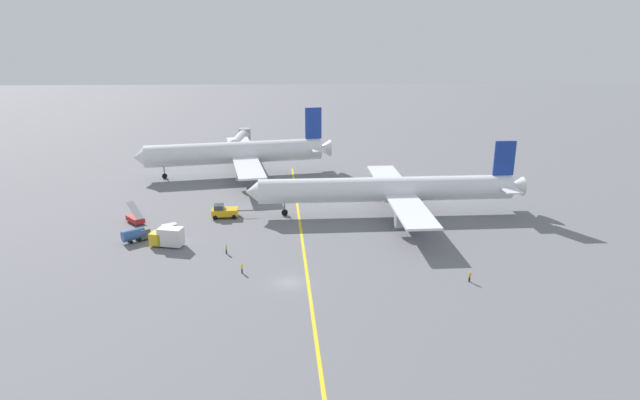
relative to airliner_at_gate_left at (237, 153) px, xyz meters
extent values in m
plane|color=slate|center=(14.50, -64.51, -5.83)|extent=(600.00, 600.00, 0.00)
cube|color=yellow|center=(17.04, -54.51, -5.83)|extent=(5.68, 119.91, 0.01)
cylinder|color=silver|center=(-0.45, -0.08, 0.10)|extent=(46.01, 13.62, 5.64)
cone|color=silver|center=(-24.13, -4.32, 0.10)|extent=(3.67, 5.61, 5.19)
cone|color=silver|center=(23.04, 4.13, 0.10)|extent=(4.34, 5.08, 4.52)
cube|color=silver|center=(1.80, 0.32, -0.75)|extent=(14.81, 48.65, 0.44)
cube|color=silver|center=(20.58, 3.69, 0.67)|extent=(5.44, 13.36, 0.28)
cube|color=#193899|center=(20.29, 3.63, 7.08)|extent=(4.39, 1.13, 8.31)
cylinder|color=#999EA3|center=(-1.57, 13.45, -2.55)|extent=(4.59, 3.30, 2.60)
cylinder|color=#999EA3|center=(3.20, -13.16, -2.55)|extent=(4.59, 3.30, 2.60)
cylinder|color=slate|center=(3.39, -2.85, -3.81)|extent=(0.28, 0.28, 2.74)
cylinder|color=black|center=(3.39, -2.85, -5.18)|extent=(1.38, 0.77, 1.30)
cylinder|color=slate|center=(2.19, 3.85, -3.81)|extent=(0.28, 0.28, 2.74)
cylinder|color=black|center=(2.19, 3.85, -5.18)|extent=(1.38, 0.77, 1.30)
cylinder|color=slate|center=(-18.45, -3.31, -3.81)|extent=(0.28, 0.28, 2.74)
cylinder|color=black|center=(-18.45, -3.31, -5.18)|extent=(1.38, 0.77, 1.30)
cylinder|color=white|center=(34.32, -32.86, -0.55)|extent=(52.92, 6.60, 5.08)
cone|color=white|center=(6.74, -33.66, -0.55)|extent=(2.93, 4.75, 4.67)
cone|color=white|center=(61.71, -32.06, -0.55)|extent=(3.72, 4.16, 4.06)
cube|color=white|center=(36.96, -32.78, -1.31)|extent=(7.67, 43.96, 0.44)
cube|color=white|center=(59.21, -32.14, -0.04)|extent=(3.58, 13.09, 0.28)
cube|color=#193899|center=(58.91, -32.15, 5.63)|extent=(4.41, 0.49, 7.29)
cylinder|color=#999EA3|center=(35.61, -20.55, -3.11)|extent=(4.27, 2.72, 2.60)
cylinder|color=#999EA3|center=(36.32, -45.07, -3.11)|extent=(4.27, 2.72, 2.60)
cylinder|color=slate|center=(38.06, -36.15, -4.01)|extent=(0.28, 0.28, 2.35)
cylinder|color=black|center=(38.06, -36.15, -5.18)|extent=(1.32, 0.59, 1.30)
cylinder|color=slate|center=(37.86, -29.35, -4.01)|extent=(0.28, 0.28, 2.35)
cylinder|color=black|center=(37.86, -29.35, -5.18)|extent=(1.32, 0.59, 1.30)
cylinder|color=slate|center=(13.21, -33.47, -4.01)|extent=(0.28, 0.28, 2.35)
cylinder|color=black|center=(13.21, -33.47, -5.18)|extent=(1.32, 0.59, 1.30)
cube|color=gold|center=(0.94, -33.95, -4.70)|extent=(5.42, 3.22, 1.37)
cube|color=#333D47|center=(-0.21, -34.02, -3.56)|extent=(2.02, 2.44, 0.90)
cylinder|color=#4C4C51|center=(5.17, -33.71, -4.56)|extent=(3.21, 0.38, 0.20)
sphere|color=orange|center=(-0.21, -34.02, -2.93)|extent=(0.24, 0.24, 0.24)
cylinder|color=black|center=(-0.86, -35.52, -5.38)|extent=(0.92, 0.35, 0.90)
cylinder|color=black|center=(-1.03, -32.60, -5.38)|extent=(0.92, 0.35, 0.90)
cylinder|color=black|center=(2.92, -35.30, -5.38)|extent=(0.92, 0.35, 0.90)
cylinder|color=black|center=(2.75, -32.39, -5.38)|extent=(0.92, 0.35, 0.90)
cube|color=red|center=(-16.53, -36.74, -5.03)|extent=(4.47, 4.70, 1.00)
cube|color=silver|center=(-16.34, -36.97, -3.13)|extent=(3.80, 4.07, 2.71)
cylinder|color=black|center=(-17.55, -36.64, -5.53)|extent=(0.55, 0.58, 0.60)
cylinder|color=black|center=(-16.50, -35.72, -5.53)|extent=(0.55, 0.58, 0.60)
cylinder|color=black|center=(-16.57, -37.77, -5.53)|extent=(0.55, 0.58, 0.60)
cylinder|color=black|center=(-15.51, -36.85, -5.53)|extent=(0.55, 0.58, 0.60)
cylinder|color=#2D5199|center=(-14.00, -46.80, -4.43)|extent=(4.40, 4.00, 2.00)
cube|color=#4C4C51|center=(-12.40, -45.60, -4.63)|extent=(2.50, 2.49, 1.80)
cylinder|color=black|center=(-13.82, -45.79, -5.53)|extent=(0.60, 0.52, 0.60)
cylinder|color=black|center=(-12.98, -46.91, -5.53)|extent=(0.60, 0.52, 0.60)
cylinder|color=black|center=(-15.02, -46.69, -5.53)|extent=(0.60, 0.52, 0.60)
cylinder|color=black|center=(-14.18, -47.81, -5.53)|extent=(0.60, 0.52, 0.60)
cube|color=gold|center=(-9.20, -48.72, -4.43)|extent=(2.68, 2.83, 2.20)
cube|color=silver|center=(-6.63, -49.31, -3.93)|extent=(4.63, 3.27, 3.20)
cylinder|color=black|center=(-8.22, -49.67, -5.53)|extent=(0.63, 0.33, 0.60)
cylinder|color=black|center=(-7.90, -48.30, -5.53)|extent=(0.63, 0.33, 0.60)
cylinder|color=black|center=(-6.75, -50.00, -5.53)|extent=(0.63, 0.33, 0.60)
cylinder|color=black|center=(-6.44, -48.63, -5.53)|extent=(0.63, 0.33, 0.60)
cube|color=gray|center=(-8.43, -42.52, -5.03)|extent=(3.00, 2.62, 1.00)
cube|color=#B2B2B7|center=(-8.43, -42.52, -4.18)|extent=(3.15, 2.75, 0.12)
cylinder|color=black|center=(-8.14, -41.54, -5.53)|extent=(0.62, 0.48, 0.60)
cylinder|color=black|center=(-7.43, -42.74, -5.53)|extent=(0.62, 0.48, 0.60)
cylinder|color=black|center=(-9.43, -42.30, -5.53)|extent=(0.62, 0.48, 0.60)
cylinder|color=black|center=(-8.72, -43.51, -5.53)|extent=(0.62, 0.48, 0.60)
cylinder|color=#4C4C51|center=(7.00, -60.82, -5.43)|extent=(0.28, 0.28, 0.81)
cylinder|color=#D1E02D|center=(7.00, -60.82, -4.74)|extent=(0.36, 0.36, 0.57)
sphere|color=#9E704C|center=(7.00, -60.82, -4.34)|extent=(0.22, 0.22, 0.22)
cylinder|color=black|center=(42.31, -65.36, -5.41)|extent=(0.28, 0.28, 0.84)
cylinder|color=orange|center=(42.31, -65.36, -4.69)|extent=(0.36, 0.36, 0.60)
sphere|color=beige|center=(42.31, -65.36, -4.28)|extent=(0.23, 0.23, 0.23)
cylinder|color=#F24C19|center=(42.61, -65.37, -4.57)|extent=(0.05, 0.05, 0.40)
cylinder|color=#2D3351|center=(3.55, -52.94, -5.43)|extent=(0.28, 0.28, 0.80)
cylinder|color=#D1E02D|center=(3.55, -52.94, -4.75)|extent=(0.36, 0.36, 0.56)
sphere|color=#9E704C|center=(3.55, -52.94, -4.36)|extent=(0.22, 0.22, 0.22)
cylinder|color=#B7B7BC|center=(-1.71, 24.42, -1.25)|extent=(4.57, 17.29, 3.20)
cylinder|color=#99999E|center=(-1.02, 32.93, -1.25)|extent=(3.84, 3.84, 3.52)
cylinder|color=#595960|center=(-1.10, 31.94, -3.54)|extent=(0.70, 0.70, 4.58)
camera|label=1|loc=(16.26, -139.96, 31.67)|focal=30.42mm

